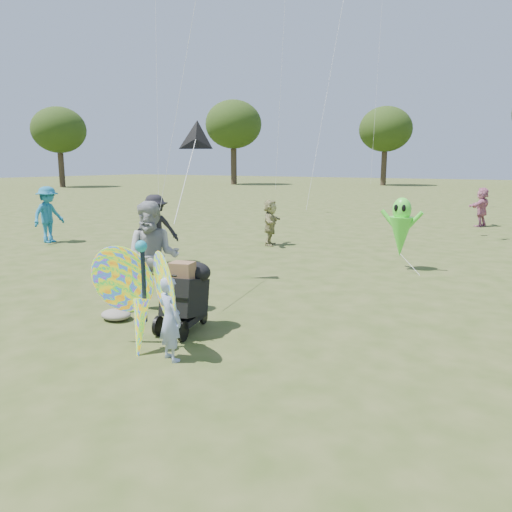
{
  "coord_description": "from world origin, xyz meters",
  "views": [
    {
      "loc": [
        3.82,
        -5.06,
        2.54
      ],
      "look_at": [
        -0.2,
        1.5,
        1.1
      ],
      "focal_mm": 35.0,
      "sensor_mm": 36.0,
      "label": 1
    }
  ],
  "objects_px": {
    "jogging_stroller": "(187,292)",
    "adult_man": "(153,257)",
    "crowd_i": "(48,215)",
    "butterfly_kite": "(142,297)",
    "alien_kite": "(401,230)",
    "crowd_j": "(482,207)",
    "child_girl": "(170,319)",
    "crowd_d": "(270,222)",
    "crowd_b": "(155,229)"
  },
  "relations": [
    {
      "from": "crowd_i",
      "to": "butterfly_kite",
      "type": "height_order",
      "value": "crowd_i"
    },
    {
      "from": "crowd_d",
      "to": "butterfly_kite",
      "type": "bearing_deg",
      "value": -179.71
    },
    {
      "from": "adult_man",
      "to": "jogging_stroller",
      "type": "height_order",
      "value": "adult_man"
    },
    {
      "from": "adult_man",
      "to": "crowd_i",
      "type": "xyz_separation_m",
      "value": [
        -8.2,
        3.95,
        -0.05
      ]
    },
    {
      "from": "adult_man",
      "to": "crowd_d",
      "type": "distance_m",
      "value": 7.44
    },
    {
      "from": "crowd_b",
      "to": "crowd_j",
      "type": "distance_m",
      "value": 13.93
    },
    {
      "from": "crowd_b",
      "to": "crowd_d",
      "type": "relative_size",
      "value": 1.23
    },
    {
      "from": "butterfly_kite",
      "to": "jogging_stroller",
      "type": "bearing_deg",
      "value": 90.73
    },
    {
      "from": "crowd_j",
      "to": "butterfly_kite",
      "type": "bearing_deg",
      "value": 9.93
    },
    {
      "from": "crowd_b",
      "to": "adult_man",
      "type": "bearing_deg",
      "value": -93.86
    },
    {
      "from": "adult_man",
      "to": "crowd_i",
      "type": "relative_size",
      "value": 1.06
    },
    {
      "from": "crowd_b",
      "to": "crowd_j",
      "type": "relative_size",
      "value": 1.12
    },
    {
      "from": "adult_man",
      "to": "crowd_i",
      "type": "distance_m",
      "value": 9.1
    },
    {
      "from": "crowd_d",
      "to": "crowd_i",
      "type": "distance_m",
      "value": 7.15
    },
    {
      "from": "jogging_stroller",
      "to": "butterfly_kite",
      "type": "height_order",
      "value": "butterfly_kite"
    },
    {
      "from": "adult_man",
      "to": "crowd_j",
      "type": "height_order",
      "value": "adult_man"
    },
    {
      "from": "jogging_stroller",
      "to": "adult_man",
      "type": "bearing_deg",
      "value": 142.28
    },
    {
      "from": "crowd_b",
      "to": "crowd_i",
      "type": "xyz_separation_m",
      "value": [
        -5.31,
        0.77,
        0.02
      ]
    },
    {
      "from": "adult_man",
      "to": "crowd_j",
      "type": "bearing_deg",
      "value": 49.84
    },
    {
      "from": "crowd_j",
      "to": "jogging_stroller",
      "type": "bearing_deg",
      "value": 9.51
    },
    {
      "from": "crowd_j",
      "to": "jogging_stroller",
      "type": "distance_m",
      "value": 16.37
    },
    {
      "from": "crowd_d",
      "to": "butterfly_kite",
      "type": "height_order",
      "value": "butterfly_kite"
    },
    {
      "from": "jogging_stroller",
      "to": "alien_kite",
      "type": "bearing_deg",
      "value": 62.23
    },
    {
      "from": "adult_man",
      "to": "jogging_stroller",
      "type": "distance_m",
      "value": 1.28
    },
    {
      "from": "crowd_b",
      "to": "crowd_d",
      "type": "xyz_separation_m",
      "value": [
        1.05,
        4.03,
        -0.17
      ]
    },
    {
      "from": "crowd_i",
      "to": "jogging_stroller",
      "type": "bearing_deg",
      "value": -122.5
    },
    {
      "from": "alien_kite",
      "to": "jogging_stroller",
      "type": "bearing_deg",
      "value": -103.62
    },
    {
      "from": "adult_man",
      "to": "butterfly_kite",
      "type": "height_order",
      "value": "adult_man"
    },
    {
      "from": "child_girl",
      "to": "butterfly_kite",
      "type": "bearing_deg",
      "value": 13.71
    },
    {
      "from": "crowd_j",
      "to": "jogging_stroller",
      "type": "relative_size",
      "value": 1.42
    },
    {
      "from": "crowd_j",
      "to": "child_girl",
      "type": "bearing_deg",
      "value": 11.7
    },
    {
      "from": "butterfly_kite",
      "to": "child_girl",
      "type": "bearing_deg",
      "value": -4.97
    },
    {
      "from": "crowd_d",
      "to": "butterfly_kite",
      "type": "xyz_separation_m",
      "value": [
        2.98,
        -8.66,
        0.05
      ]
    },
    {
      "from": "crowd_i",
      "to": "crowd_j",
      "type": "bearing_deg",
      "value": -50.76
    },
    {
      "from": "adult_man",
      "to": "alien_kite",
      "type": "height_order",
      "value": "adult_man"
    },
    {
      "from": "crowd_i",
      "to": "child_girl",
      "type": "bearing_deg",
      "value": -125.93
    },
    {
      "from": "crowd_i",
      "to": "jogging_stroller",
      "type": "height_order",
      "value": "crowd_i"
    },
    {
      "from": "crowd_j",
      "to": "butterfly_kite",
      "type": "relative_size",
      "value": 0.91
    },
    {
      "from": "child_girl",
      "to": "crowd_d",
      "type": "height_order",
      "value": "crowd_d"
    },
    {
      "from": "child_girl",
      "to": "crowd_b",
      "type": "height_order",
      "value": "crowd_b"
    },
    {
      "from": "crowd_d",
      "to": "butterfly_kite",
      "type": "distance_m",
      "value": 9.16
    },
    {
      "from": "butterfly_kite",
      "to": "crowd_d",
      "type": "bearing_deg",
      "value": 109.01
    },
    {
      "from": "child_girl",
      "to": "butterfly_kite",
      "type": "xyz_separation_m",
      "value": [
        -0.53,
        0.05,
        0.21
      ]
    },
    {
      "from": "crowd_d",
      "to": "jogging_stroller",
      "type": "distance_m",
      "value": 8.25
    },
    {
      "from": "child_girl",
      "to": "alien_kite",
      "type": "height_order",
      "value": "alien_kite"
    },
    {
      "from": "crowd_i",
      "to": "alien_kite",
      "type": "distance_m",
      "value": 10.97
    },
    {
      "from": "child_girl",
      "to": "crowd_b",
      "type": "relative_size",
      "value": 0.63
    },
    {
      "from": "crowd_d",
      "to": "crowd_j",
      "type": "xyz_separation_m",
      "value": [
        4.94,
        8.56,
        0.07
      ]
    },
    {
      "from": "child_girl",
      "to": "jogging_stroller",
      "type": "xyz_separation_m",
      "value": [
        -0.55,
        1.01,
        0.06
      ]
    },
    {
      "from": "crowd_j",
      "to": "alien_kite",
      "type": "relative_size",
      "value": 0.91
    }
  ]
}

